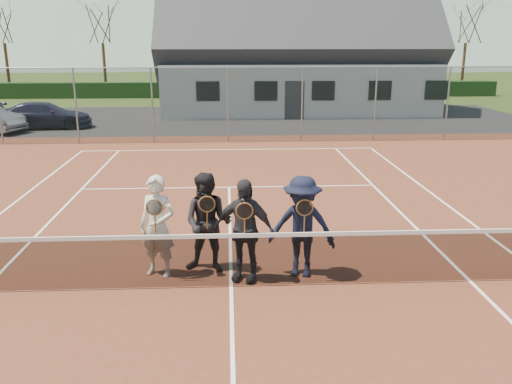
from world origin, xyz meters
TOP-DOWN VIEW (x-y plane):
  - ground at (0.00, 20.00)m, footprint 220.00×220.00m
  - court_surface at (0.00, 0.00)m, footprint 30.00×30.00m
  - tarmac_carpark at (-4.00, 20.00)m, footprint 40.00×12.00m
  - hedge_row at (0.00, 32.00)m, footprint 40.00×1.20m
  - hill_west at (-25.00, 95.00)m, footprint 110.00×110.00m
  - hill_centre at (20.00, 95.00)m, footprint 120.00×120.00m
  - car_c at (-8.62, 17.67)m, footprint 4.40×2.13m
  - court_markings at (0.00, 0.00)m, footprint 11.03×23.83m
  - tennis_net at (0.00, 0.00)m, footprint 11.68×0.08m
  - perimeter_fence at (0.00, 13.50)m, footprint 30.07×0.07m
  - clubhouse at (4.00, 24.00)m, footprint 15.60×8.20m
  - tree_a at (-16.00, 33.00)m, footprint 3.20×3.20m
  - tree_b at (-9.00, 33.00)m, footprint 3.20×3.20m
  - tree_c at (2.00, 33.00)m, footprint 3.20×3.20m
  - tree_d at (12.00, 33.00)m, footprint 3.20×3.20m
  - tree_e at (18.00, 33.00)m, footprint 3.20×3.20m
  - player_a at (-1.26, 0.55)m, footprint 0.77×0.64m
  - player_b at (-0.39, 0.70)m, footprint 1.01×0.87m
  - player_c at (0.23, 0.28)m, footprint 1.14×0.79m
  - player_d at (1.24, 0.41)m, footprint 1.31×0.98m

SIDE VIEW (x-z plane):
  - ground at x=0.00m, z-range 0.00..0.00m
  - tarmac_carpark at x=-4.00m, z-range 0.00..0.01m
  - court_surface at x=0.00m, z-range 0.00..0.02m
  - court_markings at x=0.00m, z-range 0.02..0.03m
  - tennis_net at x=0.00m, z-range -0.01..1.09m
  - hedge_row at x=0.00m, z-range 0.00..1.10m
  - car_c at x=-8.62m, z-range 0.00..1.24m
  - player_d at x=1.24m, z-range 0.02..1.82m
  - player_b at x=-0.39m, z-range 0.02..1.82m
  - player_c at x=0.23m, z-range 0.02..1.82m
  - player_a at x=-1.26m, z-range 0.02..1.82m
  - perimeter_fence at x=0.00m, z-range 0.01..3.03m
  - clubhouse at x=4.00m, z-range 0.14..7.84m
  - tree_a at x=-16.00m, z-range 1.91..9.68m
  - tree_b at x=-9.00m, z-range 1.91..9.68m
  - tree_c at x=2.00m, z-range 1.91..9.68m
  - tree_d at x=12.00m, z-range 1.91..9.68m
  - tree_e at x=18.00m, z-range 1.91..9.68m
  - hill_west at x=-25.00m, z-range 0.00..18.00m
  - hill_centre at x=20.00m, z-range 0.00..22.00m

